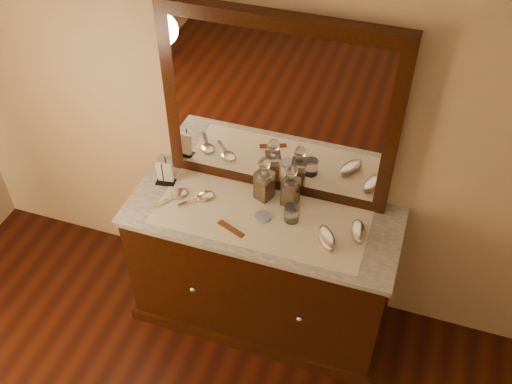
% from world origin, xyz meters
% --- Properties ---
extents(dresser_cabinet, '(1.40, 0.55, 0.82)m').
position_xyz_m(dresser_cabinet, '(0.00, 1.96, 0.41)').
color(dresser_cabinet, black).
rests_on(dresser_cabinet, floor).
extents(dresser_plinth, '(1.46, 0.59, 0.08)m').
position_xyz_m(dresser_plinth, '(0.00, 1.96, 0.04)').
color(dresser_plinth, black).
rests_on(dresser_plinth, floor).
extents(knob_left, '(0.04, 0.04, 0.04)m').
position_xyz_m(knob_left, '(-0.30, 1.67, 0.45)').
color(knob_left, silver).
rests_on(knob_left, dresser_cabinet).
extents(knob_right, '(0.04, 0.04, 0.04)m').
position_xyz_m(knob_right, '(0.30, 1.67, 0.45)').
color(knob_right, silver).
rests_on(knob_right, dresser_cabinet).
extents(marble_top, '(1.44, 0.59, 0.03)m').
position_xyz_m(marble_top, '(0.00, 1.96, 0.83)').
color(marble_top, silver).
rests_on(marble_top, dresser_cabinet).
extents(mirror_frame, '(1.20, 0.08, 1.00)m').
position_xyz_m(mirror_frame, '(0.00, 2.20, 1.35)').
color(mirror_frame, black).
rests_on(mirror_frame, marble_top).
extents(mirror_glass, '(1.06, 0.01, 0.86)m').
position_xyz_m(mirror_glass, '(0.00, 2.17, 1.35)').
color(mirror_glass, white).
rests_on(mirror_glass, marble_top).
extents(lace_runner, '(1.10, 0.45, 0.00)m').
position_xyz_m(lace_runner, '(0.00, 1.94, 0.85)').
color(lace_runner, silver).
rests_on(lace_runner, marble_top).
extents(pin_dish, '(0.10, 0.10, 0.02)m').
position_xyz_m(pin_dish, '(0.01, 1.93, 0.86)').
color(pin_dish, white).
rests_on(pin_dish, lace_runner).
extents(comb, '(0.16, 0.09, 0.01)m').
position_xyz_m(comb, '(-0.12, 1.80, 0.86)').
color(comb, brown).
rests_on(comb, lace_runner).
extents(napkin_rack, '(0.11, 0.08, 0.16)m').
position_xyz_m(napkin_rack, '(-0.58, 2.03, 0.91)').
color(napkin_rack, black).
rests_on(napkin_rack, marble_top).
extents(decanter_left, '(0.11, 0.11, 0.27)m').
position_xyz_m(decanter_left, '(-0.03, 2.08, 0.96)').
color(decanter_left, brown).
rests_on(decanter_left, lace_runner).
extents(decanter_right, '(0.09, 0.09, 0.26)m').
position_xyz_m(decanter_right, '(0.11, 2.08, 0.95)').
color(decanter_right, brown).
rests_on(decanter_right, lace_runner).
extents(brush_near, '(0.14, 0.18, 0.05)m').
position_xyz_m(brush_near, '(0.36, 1.87, 0.88)').
color(brush_near, tan).
rests_on(brush_near, lace_runner).
extents(brush_far, '(0.11, 0.17, 0.04)m').
position_xyz_m(brush_far, '(0.50, 1.97, 0.88)').
color(brush_far, tan).
rests_on(brush_far, lace_runner).
extents(hand_mirror_outer, '(0.15, 0.20, 0.02)m').
position_xyz_m(hand_mirror_outer, '(-0.48, 1.94, 0.86)').
color(hand_mirror_outer, silver).
rests_on(hand_mirror_outer, lace_runner).
extents(hand_mirror_inner, '(0.18, 0.19, 0.02)m').
position_xyz_m(hand_mirror_inner, '(-0.34, 1.97, 0.86)').
color(hand_mirror_inner, silver).
rests_on(hand_mirror_inner, lace_runner).
extents(tumblers, '(0.08, 0.08, 0.09)m').
position_xyz_m(tumblers, '(0.16, 1.97, 0.90)').
color(tumblers, white).
rests_on(tumblers, lace_runner).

